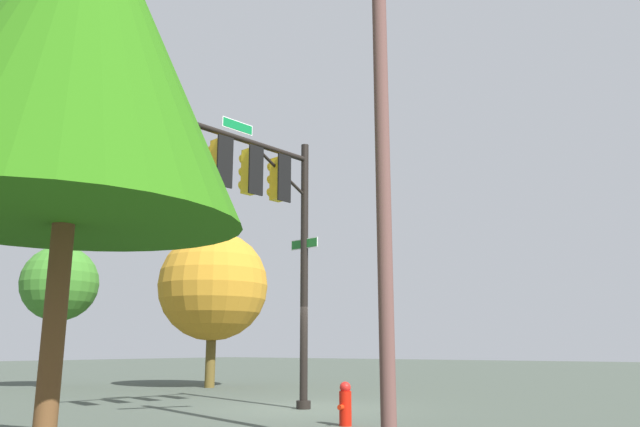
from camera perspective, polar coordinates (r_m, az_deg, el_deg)
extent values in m
plane|color=#3E483E|center=(15.80, -1.56, -17.81)|extent=(120.00, 120.00, 0.00)
cylinder|color=black|center=(15.85, -1.49, -5.38)|extent=(0.20, 0.20, 6.85)
cylinder|color=black|center=(15.79, -1.56, -17.45)|extent=(0.36, 0.36, 0.20)
cylinder|color=black|center=(15.09, -7.13, 6.83)|extent=(4.29, 0.65, 0.14)
cylinder|color=black|center=(15.69, -3.89, 4.09)|extent=(1.97, 0.31, 1.07)
cube|color=yellow|center=(15.63, -3.87, 3.20)|extent=(0.36, 0.39, 1.10)
cube|color=black|center=(15.49, -3.36, 3.34)|extent=(0.44, 0.09, 1.22)
sphere|color=maroon|center=(15.86, -4.36, 4.25)|extent=(0.22, 0.22, 0.22)
cylinder|color=yellow|center=(15.92, -4.50, 4.38)|extent=(0.25, 0.17, 0.23)
sphere|color=#855607|center=(15.77, -4.38, 3.07)|extent=(0.22, 0.22, 0.22)
cylinder|color=yellow|center=(15.83, -4.52, 3.20)|extent=(0.25, 0.17, 0.23)
sphere|color=#20FF59|center=(15.68, -4.40, 1.87)|extent=(0.22, 0.22, 0.22)
cylinder|color=yellow|center=(15.74, -4.54, 2.01)|extent=(0.25, 0.17, 0.23)
cube|color=yellow|center=(15.01, -6.51, 3.92)|extent=(0.37, 0.40, 1.10)
cube|color=black|center=(14.87, -6.01, 4.07)|extent=(0.44, 0.10, 1.22)
sphere|color=maroon|center=(15.26, -6.97, 4.99)|extent=(0.22, 0.22, 0.22)
cylinder|color=yellow|center=(15.32, -7.11, 5.12)|extent=(0.25, 0.17, 0.23)
sphere|color=#855607|center=(15.16, -7.00, 3.77)|extent=(0.22, 0.22, 0.22)
cylinder|color=yellow|center=(15.22, -7.14, 3.90)|extent=(0.25, 0.17, 0.23)
sphere|color=#20FF59|center=(15.07, -7.03, 2.52)|extent=(0.22, 0.22, 0.22)
cylinder|color=yellow|center=(15.13, -7.17, 2.66)|extent=(0.25, 0.17, 0.23)
cube|color=yellow|center=(14.43, -9.37, 4.68)|extent=(0.37, 0.40, 1.10)
cube|color=black|center=(14.28, -8.88, 4.85)|extent=(0.44, 0.10, 1.22)
sphere|color=maroon|center=(14.69, -9.80, 5.78)|extent=(0.22, 0.22, 0.22)
cylinder|color=yellow|center=(14.75, -9.94, 5.91)|extent=(0.25, 0.17, 0.23)
sphere|color=#855607|center=(14.59, -9.85, 4.51)|extent=(0.22, 0.22, 0.22)
cylinder|color=yellow|center=(14.65, -9.99, 4.65)|extent=(0.25, 0.17, 0.23)
sphere|color=#20FF59|center=(14.49, -9.90, 3.23)|extent=(0.22, 0.22, 0.22)
cylinder|color=yellow|center=(14.55, -10.04, 3.37)|extent=(0.25, 0.17, 0.23)
cube|color=yellow|center=(13.89, -12.47, 5.49)|extent=(0.35, 0.39, 1.10)
cube|color=black|center=(13.74, -11.97, 5.67)|extent=(0.44, 0.08, 1.22)
sphere|color=maroon|center=(14.15, -12.90, 6.63)|extent=(0.22, 0.22, 0.22)
cylinder|color=yellow|center=(14.22, -13.04, 6.76)|extent=(0.24, 0.16, 0.23)
sphere|color=#855607|center=(14.05, -12.97, 5.31)|extent=(0.22, 0.22, 0.22)
cylinder|color=yellow|center=(14.11, -13.10, 5.45)|extent=(0.24, 0.16, 0.23)
sphere|color=#20FF59|center=(13.95, -13.03, 3.98)|extent=(0.22, 0.22, 0.22)
cylinder|color=yellow|center=(14.01, -13.17, 4.13)|extent=(0.24, 0.16, 0.23)
cube|color=white|center=(15.07, -7.72, 8.10)|extent=(0.94, 0.13, 0.26)
cube|color=#0E7236|center=(15.07, -7.72, 8.10)|extent=(0.90, 0.14, 0.22)
cube|color=white|center=(15.95, -1.47, -2.85)|extent=(0.13, 0.94, 0.26)
cube|color=#1C6B26|center=(15.95, -1.47, -2.85)|extent=(0.14, 0.90, 0.22)
cylinder|color=brown|center=(10.07, 5.88, 5.07)|extent=(0.24, 0.24, 9.00)
cylinder|color=red|center=(12.45, 2.39, -17.75)|extent=(0.24, 0.24, 0.65)
sphere|color=red|center=(12.42, 2.37, -15.94)|extent=(0.22, 0.22, 0.22)
cylinder|color=red|center=(12.32, 1.99, -17.66)|extent=(0.12, 0.10, 0.10)
cylinder|color=brown|center=(24.29, -10.21, -13.32)|extent=(0.38, 0.38, 2.05)
sphere|color=#B27A21|center=(24.40, -9.96, -6.65)|extent=(4.26, 4.26, 4.26)
cylinder|color=brown|center=(25.70, -23.66, -11.72)|extent=(0.42, 0.42, 2.69)
sphere|color=#357123|center=(25.82, -23.16, -6.01)|extent=(2.90, 2.90, 2.90)
cylinder|color=brown|center=(7.95, -23.77, -11.44)|extent=(0.27, 0.27, 2.96)
cone|color=#266210|center=(8.85, -21.51, 14.62)|extent=(4.36, 4.36, 4.85)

